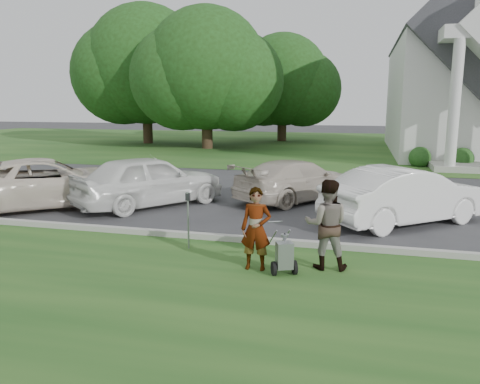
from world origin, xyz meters
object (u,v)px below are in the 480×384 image
at_px(church, 472,58).
at_px(tree_back, 282,84).
at_px(tree_left, 206,75).
at_px(person_right, 327,225).
at_px(parking_meter_near, 188,213).
at_px(car_b, 149,180).
at_px(car_d, 405,196).
at_px(striping_cart, 284,256).
at_px(person_left, 256,230).
at_px(tree_far, 145,70).
at_px(car_a, 48,183).
at_px(car_c, 297,180).

relative_size(church, tree_back, 2.51).
distance_m(tree_left, person_right, 25.18).
height_order(tree_back, person_right, tree_back).
relative_size(parking_meter_near, car_b, 0.27).
height_order(person_right, car_d, person_right).
xyz_separation_m(tree_back, striping_cart, (5.28, -31.26, -4.36)).
distance_m(striping_cart, car_b, 7.05).
bearing_deg(parking_meter_near, person_left, -27.74).
distance_m(tree_far, car_a, 23.90).
bearing_deg(striping_cart, tree_back, 75.87).
xyz_separation_m(tree_left, person_left, (8.70, -23.12, -4.31)).
bearing_deg(person_right, parking_meter_near, -14.96).
distance_m(tree_back, car_b, 26.65).
relative_size(person_right, car_c, 0.38).
xyz_separation_m(striping_cart, car_a, (-8.04, 4.02, 0.39)).
bearing_deg(tree_far, car_c, -52.96).
height_order(tree_left, car_b, tree_left).
xyz_separation_m(tree_far, car_c, (14.59, -19.33, -5.02)).
bearing_deg(car_a, parking_meter_near, -157.17).
bearing_deg(person_right, person_left, 11.65).
relative_size(tree_far, person_left, 7.26).
bearing_deg(car_d, car_c, 14.27).
xyz_separation_m(car_a, car_b, (3.00, 0.88, 0.05)).
xyz_separation_m(tree_back, person_left, (4.70, -31.12, -3.92)).
xyz_separation_m(tree_far, car_b, (10.24, -21.36, -4.89)).
relative_size(church, tree_left, 2.27).
relative_size(tree_far, striping_cart, 11.78).
distance_m(person_right, parking_meter_near, 3.07).
distance_m(striping_cart, parking_meter_near, 2.56).
bearing_deg(striping_cart, tree_far, 96.48).
bearing_deg(person_right, church, -111.84).
bearing_deg(parking_meter_near, car_b, 125.46).
xyz_separation_m(tree_left, person_right, (10.00, -22.72, -4.23)).
bearing_deg(tree_left, tree_back, 63.43).
bearing_deg(tree_back, striping_cart, -80.42).
bearing_deg(car_c, tree_far, -16.48).
bearing_deg(person_right, car_d, -119.01).
distance_m(parking_meter_near, car_d, 5.97).
bearing_deg(tree_left, tree_far, 153.44).
distance_m(tree_back, person_left, 31.71).
relative_size(tree_back, car_b, 2.03).
distance_m(car_a, car_c, 7.91).
height_order(tree_back, car_a, tree_back).
bearing_deg(tree_far, striping_cart, -59.80).
bearing_deg(striping_cart, person_right, 12.95).
relative_size(person_left, person_right, 0.92).
bearing_deg(tree_left, car_a, -86.33).
bearing_deg(car_a, person_right, -151.44).
bearing_deg(tree_back, parking_meter_near, -84.37).
xyz_separation_m(car_a, car_c, (7.35, 2.90, -0.08)).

